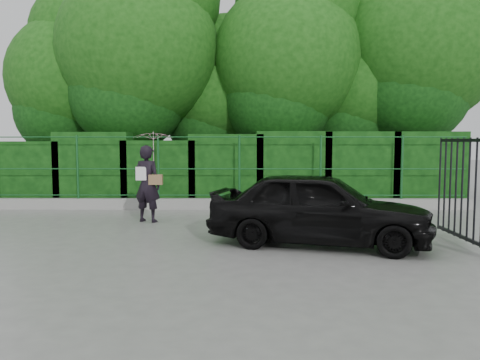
{
  "coord_description": "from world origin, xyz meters",
  "views": [
    {
      "loc": [
        0.5,
        -8.72,
        1.93
      ],
      "look_at": [
        0.44,
        1.3,
        1.1
      ],
      "focal_mm": 35.0,
      "sensor_mm": 36.0,
      "label": 1
    }
  ],
  "objects": [
    {
      "name": "trees",
      "position": [
        1.14,
        7.74,
        4.62
      ],
      "size": [
        17.1,
        6.15,
        8.08
      ],
      "color": "black",
      "rests_on": "ground"
    },
    {
      "name": "hedge",
      "position": [
        0.16,
        5.5,
        1.07
      ],
      "size": [
        14.2,
        1.2,
        2.23
      ],
      "color": "black",
      "rests_on": "ground"
    },
    {
      "name": "fence",
      "position": [
        0.22,
        4.5,
        1.2
      ],
      "size": [
        14.13,
        0.06,
        1.8
      ],
      "color": "#175424",
      "rests_on": "kerb"
    },
    {
      "name": "ground",
      "position": [
        0.0,
        0.0,
        0.0
      ],
      "size": [
        80.0,
        80.0,
        0.0
      ],
      "primitive_type": "plane",
      "color": "gray"
    },
    {
      "name": "woman",
      "position": [
        -1.7,
        2.41,
        1.39
      ],
      "size": [
        1.0,
        0.94,
        2.17
      ],
      "color": "black",
      "rests_on": "ground"
    },
    {
      "name": "kerb",
      "position": [
        0.0,
        4.5,
        0.15
      ],
      "size": [
        14.0,
        0.25,
        0.3
      ],
      "primitive_type": "cube",
      "color": "#9E9E99",
      "rests_on": "ground"
    },
    {
      "name": "car",
      "position": [
        1.92,
        -0.08,
        0.69
      ],
      "size": [
        4.37,
        2.69,
        1.39
      ],
      "primitive_type": "imported",
      "rotation": [
        0.0,
        0.0,
        1.29
      ],
      "color": "black",
      "rests_on": "ground"
    }
  ]
}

